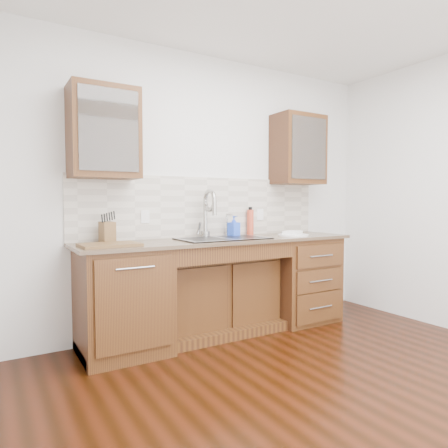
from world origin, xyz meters
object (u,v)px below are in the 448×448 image
cutting_board (110,245)px  knife_block (107,232)px  soap_bottle (234,226)px  water_bottle (250,222)px  plate (293,235)px

cutting_board → knife_block: bearing=79.9°
soap_bottle → water_bottle: size_ratio=0.79×
water_bottle → plate: size_ratio=0.85×
water_bottle → knife_block: (-1.53, -0.11, -0.04)m
knife_block → soap_bottle: bearing=-3.1°
plate → cutting_board: size_ratio=0.69×
water_bottle → plate: bearing=-50.0°
soap_bottle → plate: (0.55, -0.26, -0.10)m
plate → knife_block: 1.83m
plate → soap_bottle: bearing=154.8°
plate → knife_block: (-1.82, 0.24, 0.08)m
plate → water_bottle: bearing=130.0°
soap_bottle → water_bottle: bearing=6.9°
soap_bottle → knife_block: soap_bottle is taller
soap_bottle → cutting_board: 1.33m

